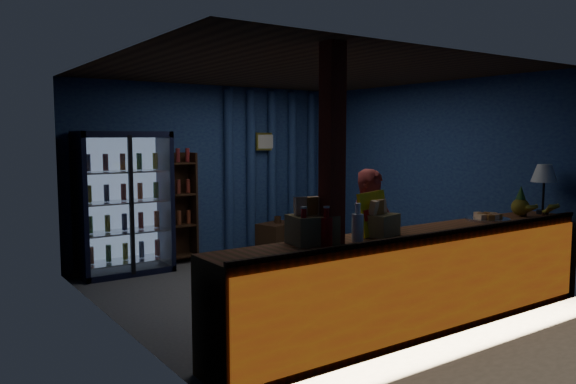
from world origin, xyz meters
The scene contains 19 objects.
ground centered at (0.00, 0.00, 0.00)m, with size 4.60×4.60×0.00m, color #515154.
room_walls centered at (0.00, 0.00, 1.57)m, with size 4.60×4.60×4.60m.
counter centered at (0.00, -1.91, 0.48)m, with size 4.40×0.57×0.99m.
support_post centered at (-1.05, -1.90, 1.30)m, with size 0.16×0.16×2.60m, color maroon.
beverage_cooler centered at (-1.55, 1.92, 0.93)m, with size 1.20×0.62×1.90m.
bottle_shelf centered at (-0.70, 2.06, 0.79)m, with size 0.50×0.28×1.60m.
curtain_folds centered at (1.00, 2.14, 1.30)m, with size 1.74×0.14×2.50m.
framed_picture centered at (0.85, 2.10, 1.75)m, with size 0.36×0.04×0.28m.
shopkeeper centered at (-0.05, -1.33, 0.75)m, with size 0.55×0.36×1.51m, color maroon.
green_chair centered at (1.07, 1.42, 0.26)m, with size 0.57×0.58×0.53m, color #53A75B.
side_table centered at (0.71, 1.54, 0.26)m, with size 0.66×0.56×0.62m.
yellow_sign centered at (-0.47, -1.79, 1.15)m, with size 0.49×0.26×0.39m.
soda_bottles centered at (-1.08, -1.93, 1.08)m, with size 0.61×0.18×0.33m.
snack_box_left centered at (-1.19, -1.82, 1.09)m, with size 0.41×0.36×0.39m.
snack_box_centre centered at (-0.46, -1.87, 1.06)m, with size 0.36×0.32×0.32m.
pastry_tray centered at (1.12, -1.86, 0.98)m, with size 0.46×0.46×0.08m.
banana_bunches centered at (1.82, -1.99, 1.03)m, with size 0.49×0.29×0.16m.
table_lamp centered at (2.05, -1.91, 1.40)m, with size 0.29×0.29×0.57m.
pineapple centered at (1.65, -1.89, 1.09)m, with size 0.19×0.19×0.33m.
Camera 1 is at (-3.98, -5.48, 1.84)m, focal length 35.00 mm.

